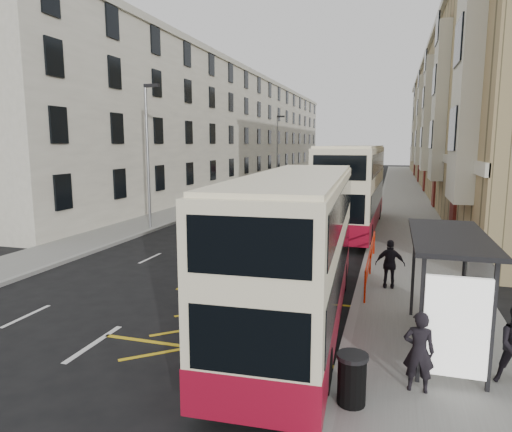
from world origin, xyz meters
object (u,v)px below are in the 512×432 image
(car_dark, at_px, (319,169))
(white_van, at_px, (293,181))
(double_decker_rear, at_px, (353,188))
(pedestrian_far, at_px, (390,264))
(litter_bin, at_px, (352,378))
(car_silver, at_px, (320,170))
(street_lamp_near, at_px, (148,148))
(pedestrian_near, at_px, (419,351))
(double_decker_front, at_px, (297,250))
(car_red, at_px, (371,171))
(bus_shelter, at_px, (456,270))
(street_lamp_far, at_px, (278,146))

(car_dark, bearing_deg, white_van, -108.68)
(double_decker_rear, xyz_separation_m, pedestrian_far, (2.17, -10.83, -1.48))
(litter_bin, distance_m, car_silver, 63.83)
(street_lamp_near, xyz_separation_m, pedestrian_near, (13.88, -14.26, -3.68))
(double_decker_rear, height_order, car_silver, double_decker_rear)
(litter_bin, xyz_separation_m, car_dark, (-11.55, 69.12, 0.03))
(double_decker_rear, relative_size, pedestrian_near, 7.51)
(double_decker_front, xyz_separation_m, car_red, (-0.84, 60.53, -1.39))
(pedestrian_near, relative_size, white_van, 0.31)
(white_van, bearing_deg, bus_shelter, -59.94)
(pedestrian_near, bearing_deg, street_lamp_far, -72.57)
(street_lamp_far, bearing_deg, bus_shelter, -70.88)
(pedestrian_far, height_order, car_dark, pedestrian_far)
(double_decker_rear, xyz_separation_m, car_red, (-1.07, 46.10, -1.73))
(street_lamp_near, relative_size, white_van, 1.52)
(double_decker_rear, distance_m, pedestrian_far, 11.14)
(street_lamp_near, bearing_deg, double_decker_front, -46.24)
(street_lamp_near, distance_m, litter_bin, 20.12)
(litter_bin, relative_size, car_dark, 0.23)
(street_lamp_far, height_order, pedestrian_near, street_lamp_far)
(street_lamp_far, height_order, double_decker_front, street_lamp_far)
(double_decker_rear, relative_size, car_red, 2.47)
(double_decker_front, relative_size, pedestrian_near, 6.52)
(street_lamp_far, relative_size, car_red, 1.64)
(white_van, bearing_deg, pedestrian_far, -59.92)
(pedestrian_near, height_order, white_van, pedestrian_near)
(bus_shelter, distance_m, pedestrian_far, 4.97)
(white_van, distance_m, car_red, 22.58)
(pedestrian_near, xyz_separation_m, car_silver, (-11.53, 62.16, -0.16))
(white_van, bearing_deg, litter_bin, -63.44)
(street_lamp_near, xyz_separation_m, street_lamp_far, (0.00, 30.00, 0.00))
(car_silver, xyz_separation_m, car_dark, (-1.20, 6.13, -0.12))
(bus_shelter, height_order, white_van, bus_shelter)
(litter_bin, bearing_deg, pedestrian_near, 35.21)
(pedestrian_near, relative_size, car_silver, 0.34)
(bus_shelter, xyz_separation_m, double_decker_front, (-3.80, 1.01, -0.04))
(litter_bin, bearing_deg, car_silver, 99.33)
(double_decker_rear, xyz_separation_m, car_dark, (-9.97, 50.98, -1.76))
(double_decker_rear, height_order, car_dark, double_decker_rear)
(double_decker_rear, relative_size, car_dark, 2.93)
(street_lamp_far, height_order, car_silver, street_lamp_far)
(pedestrian_near, bearing_deg, bus_shelter, -113.52)
(pedestrian_far, bearing_deg, car_silver, -79.42)
(pedestrian_near, distance_m, pedestrian_far, 6.51)
(pedestrian_near, bearing_deg, double_decker_rear, -80.94)
(double_decker_front, distance_m, pedestrian_near, 4.30)
(bus_shelter, xyz_separation_m, double_decker_rear, (-3.57, 15.44, 0.30))
(bus_shelter, distance_m, litter_bin, 3.67)
(litter_bin, distance_m, pedestrian_near, 1.48)
(street_lamp_near, xyz_separation_m, pedestrian_far, (13.30, -7.77, -3.67))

